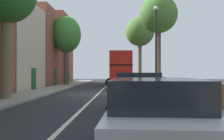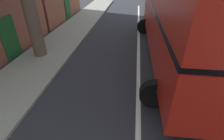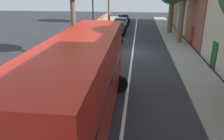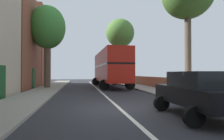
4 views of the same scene
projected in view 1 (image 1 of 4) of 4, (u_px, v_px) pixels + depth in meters
name	position (u px, v px, depth m)	size (l,w,h in m)	color
ground_plane	(98.00, 94.00, 19.72)	(84.00, 84.00, 0.00)	#28282D
road_centre_line	(98.00, 94.00, 19.72)	(0.16, 54.00, 0.01)	silver
sidewalk_left	(36.00, 93.00, 19.90)	(2.60, 60.00, 0.12)	gray
sidewalk_right	(161.00, 93.00, 19.54)	(2.60, 60.00, 0.12)	gray
boundary_wall_right	(181.00, 87.00, 19.49)	(0.36, 54.00, 1.19)	#9E6647
double_decker_bus	(120.00, 67.00, 32.70)	(3.70, 11.04, 4.06)	#B41D12
parked_car_blue_right_0	(137.00, 90.00, 10.74)	(2.53, 4.09, 1.70)	#1E389E
parked_car_black_right_2	(131.00, 83.00, 17.53)	(2.60, 4.06, 1.67)	black
parked_car_silver_right_3	(155.00, 112.00, 5.15)	(2.63, 4.65, 1.59)	#B7BABF
street_tree_left_2	(66.00, 35.00, 32.24)	(3.74, 3.74, 8.70)	brown
street_tree_right_3	(159.00, 15.00, 22.32)	(3.33, 3.33, 8.37)	brown
street_tree_right_5	(140.00, 33.00, 41.77)	(4.74, 4.74, 10.61)	brown
lamppost_right	(156.00, 43.00, 17.99)	(0.32, 0.32, 6.31)	black
litter_bin_right	(183.00, 91.00, 14.25)	(0.55, 0.55, 1.06)	black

